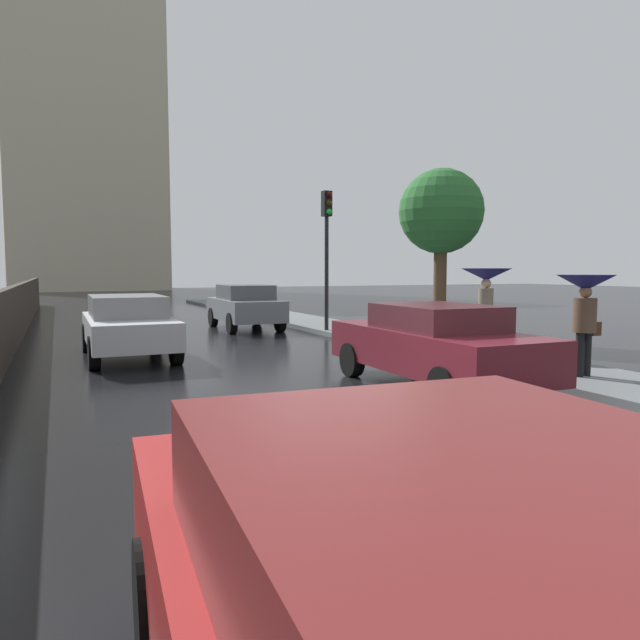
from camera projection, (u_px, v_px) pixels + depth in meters
The scene contains 10 objects.
ground at pixel (347, 427), 7.31m from camera, with size 120.00×120.00×0.00m, color black.
sidewalk_strip at pixel (630, 388), 9.38m from camera, with size 2.20×60.00×0.14m, color slate.
car_silver_near_kerb at pixel (128, 324), 13.10m from camera, with size 1.82×4.28×1.40m.
car_grey_mid_road at pixel (245, 306), 19.47m from camera, with size 1.86×3.94×1.48m.
car_maroon_behind_camera at pixel (434, 344), 9.76m from camera, with size 1.84×4.39×1.39m.
pedestrian_with_umbrella_near at pixel (586, 297), 9.95m from camera, with size 0.95×0.95×1.74m.
pedestrian_with_umbrella_far at pixel (486, 284), 12.89m from camera, with size 1.09×1.09×1.86m.
traffic_light at pixel (327, 234), 17.60m from camera, with size 0.26×0.39×4.19m.
street_tree_near at pixel (441, 213), 16.43m from camera, with size 2.38×2.38×4.81m.
distant_tower at pixel (81, 140), 57.80m from camera, with size 15.25×12.72×32.64m.
Camera 1 is at (-3.24, -6.40, 1.96)m, focal length 32.85 mm.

